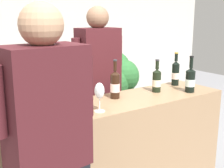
# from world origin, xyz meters

# --- Properties ---
(wall_back) EXTENTS (8.00, 0.10, 2.80)m
(wall_back) POSITION_xyz_m (0.00, 2.60, 1.40)
(wall_back) COLOR beige
(wall_back) RESTS_ON ground_plane
(counter) EXTENTS (2.29, 0.51, 0.98)m
(counter) POSITION_xyz_m (0.00, 0.00, 0.49)
(counter) COLOR #9E7A56
(counter) RESTS_ON ground_plane
(wine_bottle_0) EXTENTS (0.07, 0.07, 0.33)m
(wine_bottle_0) POSITION_xyz_m (0.94, 0.14, 1.10)
(wine_bottle_0) COLOR black
(wine_bottle_0) RESTS_ON counter
(wine_bottle_1) EXTENTS (0.08, 0.08, 0.32)m
(wine_bottle_1) POSITION_xyz_m (-0.29, 0.10, 1.10)
(wine_bottle_1) COLOR black
(wine_bottle_1) RESTS_ON counter
(wine_bottle_3) EXTENTS (0.08, 0.08, 0.30)m
(wine_bottle_3) POSITION_xyz_m (0.61, 0.05, 1.09)
(wine_bottle_3) COLOR black
(wine_bottle_3) RESTS_ON counter
(wine_bottle_4) EXTENTS (0.09, 0.09, 0.33)m
(wine_bottle_4) POSITION_xyz_m (0.85, -0.13, 1.09)
(wine_bottle_4) COLOR black
(wine_bottle_4) RESTS_ON counter
(wine_bottle_5) EXTENTS (0.08, 0.08, 0.33)m
(wine_bottle_5) POSITION_xyz_m (0.18, 0.09, 1.10)
(wine_bottle_5) COLOR black
(wine_bottle_5) RESTS_ON counter
(wine_bottle_6) EXTENTS (0.09, 0.09, 0.33)m
(wine_bottle_6) POSITION_xyz_m (-0.79, -0.11, 1.09)
(wine_bottle_6) COLOR black
(wine_bottle_6) RESTS_ON counter
(wine_glass) EXTENTS (0.08, 0.08, 0.21)m
(wine_glass) POSITION_xyz_m (-0.11, -0.14, 1.12)
(wine_glass) COLOR silver
(wine_glass) RESTS_ON counter
(ice_bucket) EXTENTS (0.22, 0.22, 0.24)m
(ice_bucket) POSITION_xyz_m (-0.64, 0.05, 1.10)
(ice_bucket) COLOR silver
(ice_bucket) RESTS_ON counter
(person_server) EXTENTS (0.54, 0.25, 1.74)m
(person_server) POSITION_xyz_m (0.28, 0.52, 0.86)
(person_server) COLOR black
(person_server) RESTS_ON ground_plane
(potted_shrub) EXTENTS (0.60, 0.58, 1.21)m
(potted_shrub) POSITION_xyz_m (0.84, 1.06, 0.82)
(potted_shrub) COLOR brown
(potted_shrub) RESTS_ON ground_plane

